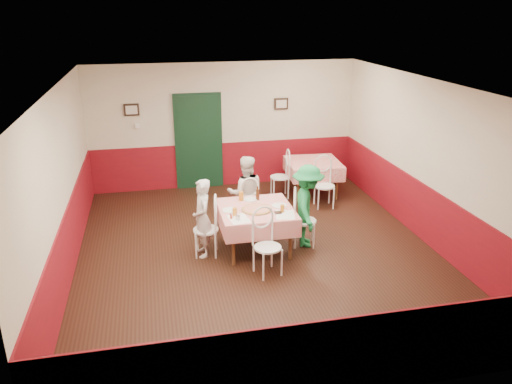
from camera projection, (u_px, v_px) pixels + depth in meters
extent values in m
plane|color=black|center=(258.00, 251.00, 8.50)|extent=(7.00, 7.00, 0.00)
plane|color=white|center=(258.00, 85.00, 7.52)|extent=(7.00, 7.00, 0.00)
cube|color=beige|center=(224.00, 126.00, 11.22)|extent=(6.00, 0.10, 2.80)
cube|color=beige|center=(335.00, 285.00, 4.81)|extent=(6.00, 0.10, 2.80)
cube|color=beige|center=(61.00, 187.00, 7.42)|extent=(0.10, 7.00, 2.80)
cube|color=beige|center=(427.00, 162.00, 8.60)|extent=(0.10, 7.00, 2.80)
cube|color=maroon|center=(225.00, 164.00, 11.52)|extent=(6.00, 0.03, 1.00)
cube|color=maroon|center=(330.00, 360.00, 5.13)|extent=(6.00, 0.03, 1.00)
cube|color=maroon|center=(70.00, 241.00, 7.74)|extent=(0.03, 7.00, 1.00)
cube|color=maroon|center=(420.00, 210.00, 8.91)|extent=(0.03, 7.00, 1.00)
cube|color=black|center=(199.00, 143.00, 11.17)|extent=(0.96, 0.06, 2.10)
cube|color=black|center=(132.00, 110.00, 10.62)|extent=(0.32, 0.03, 0.26)
cube|color=black|center=(281.00, 104.00, 11.27)|extent=(0.32, 0.03, 0.26)
cube|color=white|center=(138.00, 126.00, 10.76)|extent=(0.10, 0.03, 0.10)
cube|color=red|center=(256.00, 229.00, 8.45)|extent=(1.22, 1.22, 0.77)
cube|color=red|center=(313.00, 178.00, 10.96)|extent=(1.19, 1.19, 0.77)
cylinder|color=#B74723|center=(257.00, 209.00, 8.23)|extent=(0.49, 0.49, 0.03)
cylinder|color=white|center=(230.00, 210.00, 8.22)|extent=(0.25, 0.25, 0.01)
cylinder|color=white|center=(279.00, 206.00, 8.40)|extent=(0.25, 0.25, 0.01)
cylinder|color=white|center=(250.00, 199.00, 8.67)|extent=(0.25, 0.25, 0.01)
cylinder|color=#BF7219|center=(235.00, 212.00, 8.00)|extent=(0.07, 0.07, 0.13)
cylinder|color=#BF7219|center=(282.00, 209.00, 8.14)|extent=(0.07, 0.07, 0.12)
cylinder|color=#BF7219|center=(241.00, 196.00, 8.63)|extent=(0.08, 0.08, 0.15)
cylinder|color=#381C0A|center=(258.00, 194.00, 8.64)|extent=(0.06, 0.06, 0.22)
cylinder|color=silver|center=(237.00, 217.00, 7.84)|extent=(0.04, 0.04, 0.09)
cylinder|color=silver|center=(239.00, 218.00, 7.82)|extent=(0.04, 0.04, 0.09)
cylinder|color=#B23319|center=(231.00, 216.00, 7.89)|extent=(0.04, 0.04, 0.09)
cube|color=white|center=(239.00, 219.00, 7.89)|extent=(0.35, 0.44, 0.00)
cube|color=white|center=(285.00, 215.00, 8.05)|extent=(0.38, 0.45, 0.00)
cube|color=black|center=(278.00, 213.00, 8.11)|extent=(0.11, 0.09, 0.02)
imported|color=gray|center=(202.00, 218.00, 8.17)|extent=(0.36, 0.51, 1.33)
imported|color=gray|center=(246.00, 193.00, 9.16)|extent=(0.73, 0.59, 1.40)
imported|color=gray|center=(307.00, 206.00, 8.50)|extent=(0.75, 1.04, 1.45)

